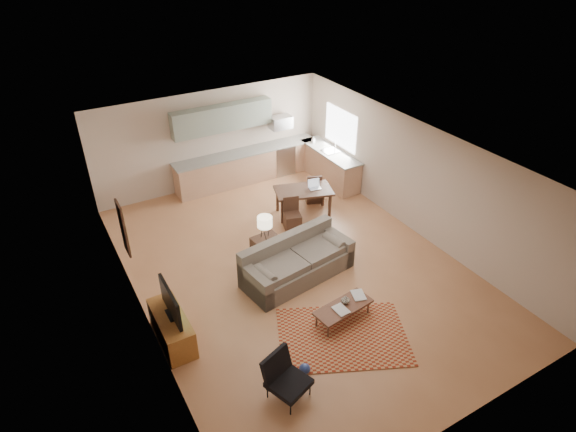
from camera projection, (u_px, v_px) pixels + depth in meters
room at (295, 214)px, 9.80m from camera, size 9.00×9.00×9.00m
kitchen_counter_back at (248, 166)px, 13.72m from camera, size 4.26×0.64×0.92m
kitchen_counter_right at (330, 166)px, 13.71m from camera, size 0.64×2.26×0.92m
kitchen_range at (281, 158)px, 14.19m from camera, size 0.62×0.62×0.90m
kitchen_microwave at (281, 122)px, 13.62m from camera, size 0.62×0.40×0.35m
upper_cabinets at (222, 118)px, 12.79m from camera, size 2.80×0.34×0.70m
window_right at (341, 128)px, 13.26m from camera, size 0.02×1.40×1.05m
wall_art_left at (124, 228)px, 9.00m from camera, size 0.06×0.42×1.10m
triptych at (207, 126)px, 12.83m from camera, size 1.70×0.04×0.50m
rug at (342, 336)px, 8.77m from camera, size 2.78×2.44×0.02m
sofa at (298, 260)px, 10.01m from camera, size 2.62×1.44×0.87m
coffee_table at (343, 313)px, 9.04m from camera, size 1.22×0.61×0.35m
book_a at (336, 312)px, 8.79m from camera, size 0.26×0.33×0.03m
book_b at (353, 296)px, 9.17m from camera, size 0.43×0.46×0.02m
vase at (346, 299)px, 8.98m from camera, size 0.24×0.24×0.17m
armchair at (289, 380)px, 7.48m from camera, size 0.86×0.86×0.77m
tv_credenza at (172, 328)px, 8.55m from camera, size 0.49×1.27×0.59m
tv at (170, 302)px, 8.26m from camera, size 0.10×0.98×0.59m
console_table at (266, 250)px, 10.47m from camera, size 0.60×0.43×0.67m
table_lamp at (265, 227)px, 10.16m from camera, size 0.34×0.34×0.53m
dining_table at (303, 202)px, 12.19m from camera, size 1.58×1.19×0.71m
dining_chair_near at (293, 215)px, 11.58m from camera, size 0.49×0.50×0.81m
dining_chair_far at (313, 187)px, 12.75m from camera, size 0.52×0.53×0.82m
laptop at (315, 185)px, 11.99m from camera, size 0.34×0.28×0.23m
soap_bottle at (313, 140)px, 13.92m from camera, size 0.09×0.09×0.19m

